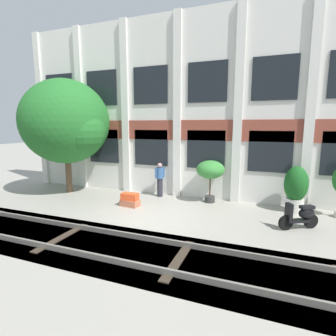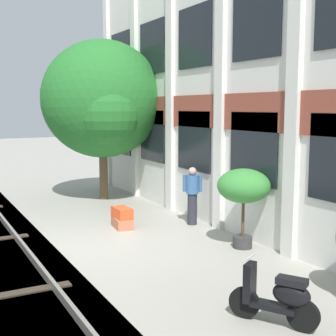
# 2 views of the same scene
# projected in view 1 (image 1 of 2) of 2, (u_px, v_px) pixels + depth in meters

# --- Properties ---
(ground_plane) EXTENTS (80.00, 80.00, 0.00)m
(ground_plane) POSITION_uv_depth(u_px,v_px,m) (149.00, 217.00, 9.59)
(ground_plane) COLOR #9E998E
(apartment_facade) EXTENTS (16.46, 0.64, 8.22)m
(apartment_facade) POSITION_uv_depth(u_px,v_px,m) (179.00, 108.00, 12.08)
(apartment_facade) COLOR silver
(apartment_facade) RESTS_ON ground
(rail_tracks) EXTENTS (24.10, 2.80, 0.43)m
(rail_tracks) POSITION_uv_depth(u_px,v_px,m) (110.00, 251.00, 7.27)
(rail_tracks) COLOR #423F3A
(rail_tracks) RESTS_ON ground
(broadleaf_tree) EXTENTS (4.35, 4.14, 5.49)m
(broadleaf_tree) POSITION_uv_depth(u_px,v_px,m) (66.00, 124.00, 12.61)
(broadleaf_tree) COLOR brown
(broadleaf_tree) RESTS_ON ground
(potted_plant_tall_urn) EXTENTS (1.21, 1.21, 1.83)m
(potted_plant_tall_urn) POSITION_uv_depth(u_px,v_px,m) (210.00, 171.00, 11.23)
(potted_plant_tall_urn) COLOR #333333
(potted_plant_tall_urn) RESTS_ON ground
(potted_plant_glazed_jar) EXTENTS (0.87, 0.87, 1.79)m
(potted_plant_glazed_jar) POSITION_uv_depth(u_px,v_px,m) (296.00, 188.00, 10.04)
(potted_plant_glazed_jar) COLOR beige
(potted_plant_glazed_jar) RESTS_ON ground
(potted_plant_square_trough) EXTENTS (0.82, 0.52, 0.55)m
(potted_plant_square_trough) POSITION_uv_depth(u_px,v_px,m) (130.00, 200.00, 10.84)
(potted_plant_square_trough) COLOR #B76647
(potted_plant_square_trough) RESTS_ON ground
(scooter_near_curb) EXTENTS (1.23, 0.82, 0.98)m
(scooter_near_curb) POSITION_uv_depth(u_px,v_px,m) (301.00, 216.00, 8.43)
(scooter_near_curb) COLOR black
(scooter_near_curb) RESTS_ON ground
(resident_by_doorway) EXTENTS (0.34, 0.46, 1.59)m
(resident_by_doorway) POSITION_uv_depth(u_px,v_px,m) (160.00, 179.00, 12.24)
(resident_by_doorway) COLOR #282833
(resident_by_doorway) RESTS_ON ground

